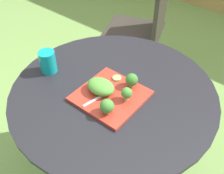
{
  "coord_description": "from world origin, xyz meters",
  "views": [
    {
      "loc": [
        0.56,
        -0.71,
        1.56
      ],
      "look_at": [
        0.01,
        -0.02,
        0.76
      ],
      "focal_mm": 43.08,
      "sensor_mm": 36.0,
      "label": 1
    }
  ],
  "objects_px": {
    "patio_chair": "(145,24)",
    "drinking_glass": "(48,63)",
    "fork": "(101,97)",
    "salad_plate": "(111,96)"
  },
  "relations": [
    {
      "from": "fork",
      "to": "drinking_glass",
      "type": "bearing_deg",
      "value": -179.01
    },
    {
      "from": "salad_plate",
      "to": "fork",
      "type": "relative_size",
      "value": 1.83
    },
    {
      "from": "drinking_glass",
      "to": "fork",
      "type": "xyz_separation_m",
      "value": [
        0.33,
        0.01,
        -0.03
      ]
    },
    {
      "from": "patio_chair",
      "to": "drinking_glass",
      "type": "height_order",
      "value": "patio_chair"
    },
    {
      "from": "patio_chair",
      "to": "fork",
      "type": "xyz_separation_m",
      "value": [
        0.4,
        -0.98,
        0.21
      ]
    },
    {
      "from": "patio_chair",
      "to": "drinking_glass",
      "type": "xyz_separation_m",
      "value": [
        0.07,
        -0.98,
        0.24
      ]
    },
    {
      "from": "salad_plate",
      "to": "drinking_glass",
      "type": "height_order",
      "value": "drinking_glass"
    },
    {
      "from": "salad_plate",
      "to": "fork",
      "type": "distance_m",
      "value": 0.05
    },
    {
      "from": "salad_plate",
      "to": "drinking_glass",
      "type": "xyz_separation_m",
      "value": [
        -0.36,
        -0.05,
        0.04
      ]
    },
    {
      "from": "patio_chair",
      "to": "drinking_glass",
      "type": "bearing_deg",
      "value": -86.09
    }
  ]
}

